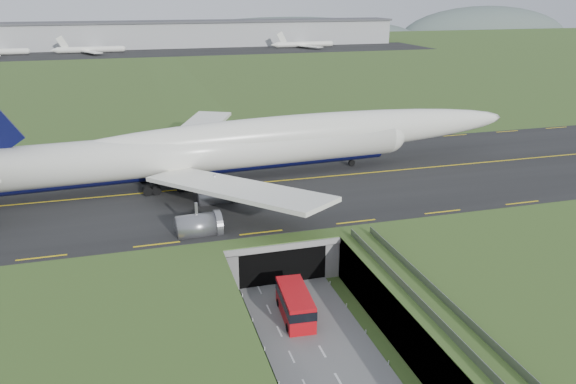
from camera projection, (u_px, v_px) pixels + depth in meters
name	position (u px, v px, depth m)	size (l,w,h in m)	color
ground	(301.00, 315.00, 68.53)	(900.00, 900.00, 0.00)	#3E5522
airfield_deck	(301.00, 293.00, 67.53)	(800.00, 800.00, 6.00)	gray
trench_road	(321.00, 350.00, 61.71)	(12.00, 75.00, 0.20)	slate
taxiway	(244.00, 184.00, 96.39)	(800.00, 44.00, 0.18)	black
tunnel_portal	(267.00, 236.00, 82.56)	(17.00, 22.30, 6.00)	gray
guideway	(474.00, 354.00, 52.30)	(3.00, 53.00, 7.05)	#A8A8A3
jumbo_jet	(240.00, 146.00, 97.68)	(106.66, 66.22, 21.95)	white
shuttle_tram	(295.00, 304.00, 67.30)	(3.84, 8.81, 3.48)	red
cargo_terminal	(153.00, 34.00, 335.08)	(320.00, 67.00, 15.60)	#B2B2B2
distant_hills	(223.00, 45.00, 476.14)	(700.00, 91.00, 60.00)	#51615D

